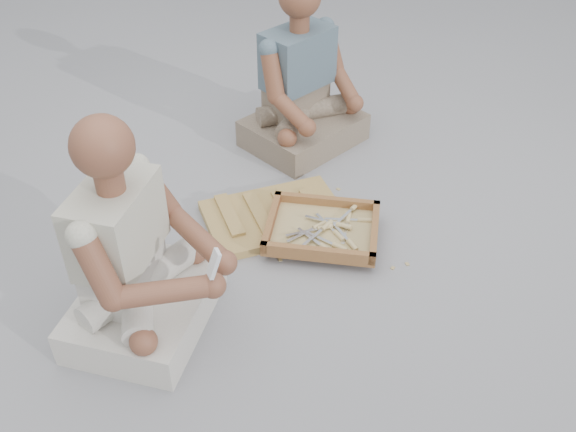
{
  "coord_description": "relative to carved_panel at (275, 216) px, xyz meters",
  "views": [
    {
      "loc": [
        -0.22,
        -1.9,
        1.9
      ],
      "look_at": [
        0.01,
        0.11,
        0.3
      ],
      "focal_mm": 40.0,
      "sensor_mm": 36.0,
      "label": 1
    }
  ],
  "objects": [
    {
      "name": "chisel_6",
      "position": [
        0.32,
        -0.13,
        0.05
      ],
      "size": [
        0.09,
        0.21,
        0.02
      ],
      "rotation": [
        0.0,
        0.0,
        1.25
      ],
      "color": "silver",
      "rests_on": "tool_tray"
    },
    {
      "name": "chisel_5",
      "position": [
        0.19,
        -0.18,
        0.05
      ],
      "size": [
        0.22,
        0.06,
        0.02
      ],
      "rotation": [
        0.0,
        0.0,
        0.21
      ],
      "color": "silver",
      "rests_on": "tool_tray"
    },
    {
      "name": "wood_chip_9",
      "position": [
        0.07,
        -0.18,
        -0.02
      ],
      "size": [
        0.02,
        0.02,
        0.0
      ],
      "primitive_type": "cube",
      "rotation": [
        0.0,
        0.0,
        0.83
      ],
      "color": "tan",
      "rests_on": "ground"
    },
    {
      "name": "wood_chip_4",
      "position": [
        -0.13,
        -0.18,
        -0.02
      ],
      "size": [
        0.02,
        0.02,
        0.0
      ],
      "primitive_type": "cube",
      "rotation": [
        0.0,
        0.0,
        1.34
      ],
      "color": "tan",
      "rests_on": "ground"
    },
    {
      "name": "chisel_10",
      "position": [
        0.17,
        -0.17,
        0.05
      ],
      "size": [
        0.2,
        0.13,
        0.02
      ],
      "rotation": [
        0.0,
        0.0,
        0.54
      ],
      "color": "silver",
      "rests_on": "tool_tray"
    },
    {
      "name": "chisel_1",
      "position": [
        0.28,
        -0.17,
        0.06
      ],
      "size": [
        0.2,
        0.12,
        0.02
      ],
      "rotation": [
        0.0,
        0.0,
        -0.51
      ],
      "color": "silver",
      "rests_on": "tool_tray"
    },
    {
      "name": "carved_panel",
      "position": [
        0.0,
        0.0,
        0.0
      ],
      "size": [
        0.72,
        0.56,
        0.04
      ],
      "primitive_type": "cube",
      "rotation": [
        0.0,
        0.0,
        0.24
      ],
      "color": "olive",
      "rests_on": "ground"
    },
    {
      "name": "wood_chip_0",
      "position": [
        0.34,
        -0.22,
        -0.02
      ],
      "size": [
        0.02,
        0.02,
        0.0
      ],
      "primitive_type": "cube",
      "rotation": [
        0.0,
        0.0,
        1.46
      ],
      "color": "tan",
      "rests_on": "ground"
    },
    {
      "name": "craftsman",
      "position": [
        -0.57,
        -0.58,
        0.29
      ],
      "size": [
        0.69,
        0.71,
        0.91
      ],
      "rotation": [
        0.0,
        0.0,
        -1.94
      ],
      "color": "beige",
      "rests_on": "ground"
    },
    {
      "name": "wood_chip_6",
      "position": [
        0.55,
        -0.37,
        -0.02
      ],
      "size": [
        0.02,
        0.02,
        0.0
      ],
      "primitive_type": "cube",
      "rotation": [
        0.0,
        0.0,
        1.81
      ],
      "color": "tan",
      "rests_on": "ground"
    },
    {
      "name": "wood_chip_5",
      "position": [
        -0.0,
        -0.28,
        -0.02
      ],
      "size": [
        0.02,
        0.02,
        0.0
      ],
      "primitive_type": "cube",
      "rotation": [
        0.0,
        0.0,
        1.75
      ],
      "color": "tan",
      "rests_on": "ground"
    },
    {
      "name": "wood_chip_7",
      "position": [
        0.34,
        0.21,
        -0.02
      ],
      "size": [
        0.02,
        0.02,
        0.0
      ],
      "primitive_type": "cube",
      "rotation": [
        0.0,
        0.0,
        2.41
      ],
      "color": "tan",
      "rests_on": "ground"
    },
    {
      "name": "chisel_3",
      "position": [
        0.2,
        -0.19,
        0.06
      ],
      "size": [
        0.17,
        0.17,
        0.02
      ],
      "rotation": [
        0.0,
        0.0,
        0.79
      ],
      "color": "silver",
      "rests_on": "tool_tray"
    },
    {
      "name": "chisel_9",
      "position": [
        0.36,
        -0.05,
        0.06
      ],
      "size": [
        0.16,
        0.17,
        0.02
      ],
      "rotation": [
        0.0,
        0.0,
        0.82
      ],
      "color": "silver",
      "rests_on": "tool_tray"
    },
    {
      "name": "companion",
      "position": [
        0.22,
        0.69,
        0.28
      ],
      "size": [
        0.75,
        0.73,
        0.91
      ],
      "rotation": [
        0.0,
        0.0,
        3.8
      ],
      "color": "gray",
      "rests_on": "ground"
    },
    {
      "name": "wood_chip_1",
      "position": [
        0.48,
        -0.39,
        -0.02
      ],
      "size": [
        0.02,
        0.02,
        0.0
      ],
      "primitive_type": "cube",
      "rotation": [
        0.0,
        0.0,
        0.84
      ],
      "color": "tan",
      "rests_on": "ground"
    },
    {
      "name": "mobile_phone",
      "position": [
        -0.27,
        -0.75,
        0.41
      ],
      "size": [
        0.06,
        0.06,
        0.11
      ],
      "rotation": [
        -0.35,
        0.0,
        -1.27
      ],
      "color": "silver",
      "rests_on": "craftsman"
    },
    {
      "name": "wood_chip_2",
      "position": [
        -0.06,
        -0.11,
        -0.02
      ],
      "size": [
        0.02,
        0.02,
        0.0
      ],
      "primitive_type": "cube",
      "rotation": [
        0.0,
        0.0,
        0.19
      ],
      "color": "tan",
      "rests_on": "ground"
    },
    {
      "name": "wood_chip_3",
      "position": [
        0.28,
        -0.01,
        -0.02
      ],
      "size": [
        0.02,
        0.02,
        0.0
      ],
      "primitive_type": "cube",
      "rotation": [
        0.0,
        0.0,
        0.02
      ],
      "color": "tan",
      "rests_on": "ground"
    },
    {
      "name": "tool_tray",
      "position": [
        0.2,
        -0.17,
        0.04
      ],
      "size": [
        0.58,
        0.51,
        0.06
      ],
      "rotation": [
        0.0,
        0.0,
        -0.27
      ],
      "color": "brown",
      "rests_on": "carved_panel"
    },
    {
      "name": "chisel_2",
      "position": [
        0.38,
        -0.13,
        0.05
      ],
      "size": [
        0.22,
        0.06,
        0.02
      ],
      "rotation": [
        0.0,
        0.0,
        -0.17
      ],
      "color": "silver",
      "rests_on": "tool_tray"
    },
    {
      "name": "chisel_0",
      "position": [
        0.24,
        -0.3,
        0.05
      ],
      "size": [
        0.17,
        0.16,
        0.02
      ],
      "rotation": [
        0.0,
        0.0,
        -0.75
      ],
      "color": "silver",
      "rests_on": "tool_tray"
    },
    {
      "name": "chisel_7",
      "position": [
        0.26,
        -0.21,
        0.05
      ],
      "size": [
        0.11,
        0.21,
        0.02
      ],
      "rotation": [
        0.0,
        0.0,
        -1.15
      ],
      "color": "silver",
      "rests_on": "tool_tray"
    },
    {
      "name": "chisel_4",
      "position": [
        0.18,
        -0.31,
        0.06
      ],
      "size": [
        0.14,
        0.19,
        0.02
      ],
      "rotation": [
        0.0,
        0.0,
        -0.98
      ],
      "color": "silver",
      "rests_on": "tool_tray"
    },
    {
      "name": "wood_chip_8",
      "position": [
        0.05,
        -0.25,
        -0.02
      ],
      "size": [
        0.02,
        0.02,
        0.0
      ],
      "primitive_type": "cube",
      "rotation": [
        0.0,
        0.0,
        1.41
      ],
      "color": "tan",
      "rests_on": "ground"
    },
    {
      "name": "ground",
      "position": [
        0.01,
        -0.46,
        -0.02
      ],
      "size": [
        60.0,
        60.0,
        0.0
      ],
      "primitive_type": "plane",
      "color": "gray",
      "rests_on": "ground"
    },
    {
      "name": "chisel_8",
      "position": [
        0.3,
        -0.29,
        0.06
      ],
      "size": [
        0.09,
        0.21,
        0.02
      ],
      "rotation": [
        0.0,
        0.0,
        -1.23
      ],
      "color": "silver",
      "rests_on": "tool_tray"
    }
  ]
}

